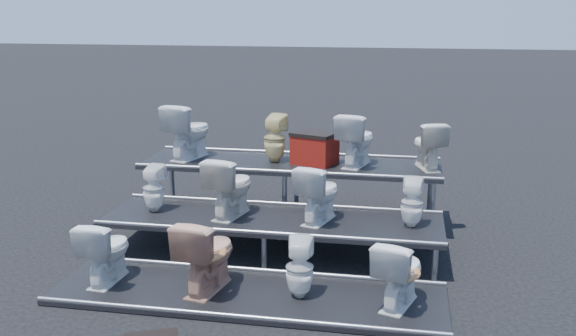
% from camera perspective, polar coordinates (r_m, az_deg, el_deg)
% --- Properties ---
extents(ground, '(80.00, 80.00, 0.00)m').
position_cam_1_polar(ground, '(8.18, -1.38, -7.52)').
color(ground, black).
rests_on(ground, ground).
extents(tier_front, '(4.20, 1.20, 0.06)m').
position_cam_1_polar(tier_front, '(7.01, -3.61, -11.17)').
color(tier_front, black).
rests_on(tier_front, ground).
extents(tier_mid, '(4.20, 1.20, 0.46)m').
position_cam_1_polar(tier_mid, '(8.10, -1.39, -6.01)').
color(tier_mid, black).
rests_on(tier_mid, ground).
extents(tier_back, '(4.20, 1.20, 0.86)m').
position_cam_1_polar(tier_back, '(9.24, 0.25, -2.09)').
color(tier_back, black).
rests_on(tier_back, ground).
extents(toilet_0, '(0.44, 0.73, 0.72)m').
position_cam_1_polar(toilet_0, '(7.38, -15.89, -7.05)').
color(toilet_0, white).
rests_on(toilet_0, tier_front).
extents(toilet_1, '(0.60, 0.87, 0.82)m').
position_cam_1_polar(toilet_1, '(6.94, -7.23, -7.55)').
color(toilet_1, tan).
rests_on(toilet_1, tier_front).
extents(toilet_2, '(0.31, 0.31, 0.65)m').
position_cam_1_polar(toilet_2, '(6.75, 1.05, -8.86)').
color(toilet_2, white).
rests_on(toilet_2, tier_front).
extents(toilet_3, '(0.60, 0.80, 0.72)m').
position_cam_1_polar(toilet_3, '(6.66, 9.86, -9.08)').
color(toilet_3, white).
rests_on(toilet_3, tier_front).
extents(toilet_4, '(0.31, 0.31, 0.61)m').
position_cam_1_polar(toilet_4, '(8.37, -11.86, -1.78)').
color(toilet_4, white).
rests_on(toilet_4, tier_mid).
extents(toilet_5, '(0.59, 0.83, 0.77)m').
position_cam_1_polar(toilet_5, '(8.03, -5.16, -1.62)').
color(toilet_5, silver).
rests_on(toilet_5, tier_mid).
extents(toilet_6, '(0.59, 0.79, 0.72)m').
position_cam_1_polar(toilet_6, '(7.82, 2.74, -2.21)').
color(toilet_6, white).
rests_on(toilet_6, tier_mid).
extents(toilet_7, '(0.28, 0.28, 0.60)m').
position_cam_1_polar(toilet_7, '(7.77, 10.98, -3.04)').
color(toilet_7, white).
rests_on(toilet_7, tier_mid).
extents(toilet_8, '(0.66, 0.88, 0.81)m').
position_cam_1_polar(toilet_8, '(9.42, -8.84, 3.28)').
color(toilet_8, white).
rests_on(toilet_8, tier_back).
extents(toilet_9, '(0.37, 0.37, 0.68)m').
position_cam_1_polar(toilet_9, '(9.10, -1.18, 2.66)').
color(toilet_9, beige).
rests_on(toilet_9, tier_back).
extents(toilet_10, '(0.59, 0.81, 0.74)m').
position_cam_1_polar(toilet_10, '(8.94, 6.10, 2.56)').
color(toilet_10, white).
rests_on(toilet_10, tier_back).
extents(toilet_11, '(0.54, 0.73, 0.66)m').
position_cam_1_polar(toilet_11, '(8.93, 12.33, 2.01)').
color(toilet_11, silver).
rests_on(toilet_11, tier_back).
extents(red_crate, '(0.68, 0.61, 0.40)m').
position_cam_1_polar(red_crate, '(9.02, 2.39, 1.64)').
color(red_crate, maroon).
rests_on(red_crate, tier_back).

